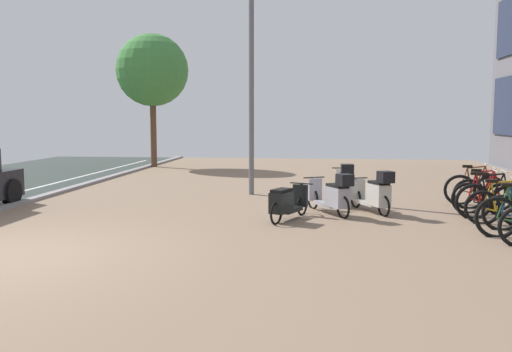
{
  "coord_description": "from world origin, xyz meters",
  "views": [
    {
      "loc": [
        4.59,
        -7.52,
        2.06
      ],
      "look_at": [
        3.52,
        2.01,
        1.03
      ],
      "focal_mm": 38.6,
      "sensor_mm": 36.0,
      "label": 1
    }
  ],
  "objects_px": {
    "bicycle_rack_04": "(491,201)",
    "lamp_post": "(251,67)",
    "scooter_mid": "(286,203)",
    "bicycle_rack_06": "(483,194)",
    "bicycle_rack_07": "(475,190)",
    "bicycle_rack_03": "(500,207)",
    "scooter_near": "(375,193)",
    "scooter_extra": "(333,195)",
    "bicycle_rack_05": "(484,198)",
    "street_tree": "(152,71)",
    "scooter_far": "(345,185)"
  },
  "relations": [
    {
      "from": "bicycle_rack_04",
      "to": "lamp_post",
      "type": "relative_size",
      "value": 0.24
    },
    {
      "from": "bicycle_rack_04",
      "to": "scooter_mid",
      "type": "distance_m",
      "value": 4.18
    },
    {
      "from": "bicycle_rack_06",
      "to": "bicycle_rack_07",
      "type": "height_order",
      "value": "bicycle_rack_07"
    },
    {
      "from": "bicycle_rack_03",
      "to": "scooter_near",
      "type": "height_order",
      "value": "scooter_near"
    },
    {
      "from": "bicycle_rack_06",
      "to": "scooter_extra",
      "type": "distance_m",
      "value": 3.57
    },
    {
      "from": "bicycle_rack_04",
      "to": "bicycle_rack_05",
      "type": "bearing_deg",
      "value": 87.07
    },
    {
      "from": "bicycle_rack_07",
      "to": "street_tree",
      "type": "height_order",
      "value": "street_tree"
    },
    {
      "from": "street_tree",
      "to": "bicycle_rack_06",
      "type": "bearing_deg",
      "value": -42.21
    },
    {
      "from": "bicycle_rack_03",
      "to": "lamp_post",
      "type": "height_order",
      "value": "lamp_post"
    },
    {
      "from": "bicycle_rack_05",
      "to": "scooter_far",
      "type": "relative_size",
      "value": 0.73
    },
    {
      "from": "scooter_mid",
      "to": "street_tree",
      "type": "xyz_separation_m",
      "value": [
        -6.18,
        11.39,
        3.61
      ]
    },
    {
      "from": "bicycle_rack_05",
      "to": "scooter_extra",
      "type": "bearing_deg",
      "value": -170.62
    },
    {
      "from": "lamp_post",
      "to": "street_tree",
      "type": "distance_m",
      "value": 9.26
    },
    {
      "from": "bicycle_rack_05",
      "to": "bicycle_rack_07",
      "type": "bearing_deg",
      "value": 83.38
    },
    {
      "from": "bicycle_rack_03",
      "to": "bicycle_rack_04",
      "type": "relative_size",
      "value": 0.92
    },
    {
      "from": "scooter_far",
      "to": "street_tree",
      "type": "height_order",
      "value": "street_tree"
    },
    {
      "from": "scooter_extra",
      "to": "street_tree",
      "type": "bearing_deg",
      "value": 123.72
    },
    {
      "from": "bicycle_rack_05",
      "to": "bicycle_rack_06",
      "type": "height_order",
      "value": "bicycle_rack_06"
    },
    {
      "from": "bicycle_rack_05",
      "to": "lamp_post",
      "type": "distance_m",
      "value": 6.56
    },
    {
      "from": "bicycle_rack_04",
      "to": "lamp_post",
      "type": "distance_m",
      "value": 6.77
    },
    {
      "from": "bicycle_rack_06",
      "to": "scooter_near",
      "type": "xyz_separation_m",
      "value": [
        -2.48,
        -0.84,
        0.09
      ]
    },
    {
      "from": "street_tree",
      "to": "scooter_mid",
      "type": "bearing_deg",
      "value": -61.53
    },
    {
      "from": "bicycle_rack_05",
      "to": "street_tree",
      "type": "relative_size",
      "value": 0.25
    },
    {
      "from": "bicycle_rack_06",
      "to": "scooter_far",
      "type": "xyz_separation_m",
      "value": [
        -3.06,
        0.23,
        0.12
      ]
    },
    {
      "from": "scooter_far",
      "to": "lamp_post",
      "type": "bearing_deg",
      "value": 147.17
    },
    {
      "from": "bicycle_rack_07",
      "to": "lamp_post",
      "type": "height_order",
      "value": "lamp_post"
    },
    {
      "from": "bicycle_rack_04",
      "to": "bicycle_rack_05",
      "type": "distance_m",
      "value": 0.61
    },
    {
      "from": "bicycle_rack_05",
      "to": "scooter_far",
      "type": "height_order",
      "value": "scooter_far"
    },
    {
      "from": "bicycle_rack_06",
      "to": "bicycle_rack_05",
      "type": "bearing_deg",
      "value": -105.19
    },
    {
      "from": "scooter_extra",
      "to": "bicycle_rack_07",
      "type": "bearing_deg",
      "value": 27.55
    },
    {
      "from": "bicycle_rack_07",
      "to": "bicycle_rack_05",
      "type": "bearing_deg",
      "value": -96.62
    },
    {
      "from": "scooter_far",
      "to": "scooter_extra",
      "type": "relative_size",
      "value": 1.14
    },
    {
      "from": "bicycle_rack_07",
      "to": "scooter_mid",
      "type": "height_order",
      "value": "bicycle_rack_07"
    },
    {
      "from": "bicycle_rack_04",
      "to": "scooter_extra",
      "type": "distance_m",
      "value": 3.19
    },
    {
      "from": "lamp_post",
      "to": "bicycle_rack_04",
      "type": "bearing_deg",
      "value": -29.66
    },
    {
      "from": "bicycle_rack_04",
      "to": "scooter_extra",
      "type": "height_order",
      "value": "bicycle_rack_04"
    },
    {
      "from": "bicycle_rack_07",
      "to": "scooter_near",
      "type": "xyz_separation_m",
      "value": [
        -2.46,
        -1.45,
        0.08
      ]
    },
    {
      "from": "scooter_mid",
      "to": "scooter_near",
      "type": "bearing_deg",
      "value": 28.96
    },
    {
      "from": "bicycle_rack_04",
      "to": "bicycle_rack_05",
      "type": "relative_size",
      "value": 1.06
    },
    {
      "from": "bicycle_rack_05",
      "to": "scooter_far",
      "type": "bearing_deg",
      "value": 163.84
    },
    {
      "from": "scooter_far",
      "to": "bicycle_rack_05",
      "type": "bearing_deg",
      "value": -16.16
    },
    {
      "from": "bicycle_rack_07",
      "to": "scooter_near",
      "type": "relative_size",
      "value": 0.88
    },
    {
      "from": "bicycle_rack_03",
      "to": "bicycle_rack_04",
      "type": "bearing_deg",
      "value": 88.31
    },
    {
      "from": "bicycle_rack_04",
      "to": "bicycle_rack_06",
      "type": "bearing_deg",
      "value": 80.83
    },
    {
      "from": "bicycle_rack_04",
      "to": "street_tree",
      "type": "height_order",
      "value": "street_tree"
    },
    {
      "from": "scooter_near",
      "to": "scooter_mid",
      "type": "distance_m",
      "value": 2.11
    },
    {
      "from": "scooter_near",
      "to": "scooter_mid",
      "type": "bearing_deg",
      "value": -151.04
    },
    {
      "from": "bicycle_rack_05",
      "to": "scooter_mid",
      "type": "bearing_deg",
      "value": -163.28
    },
    {
      "from": "scooter_near",
      "to": "street_tree",
      "type": "height_order",
      "value": "street_tree"
    },
    {
      "from": "scooter_mid",
      "to": "street_tree",
      "type": "height_order",
      "value": "street_tree"
    }
  ]
}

